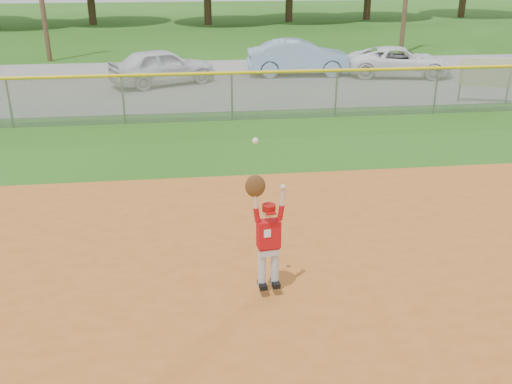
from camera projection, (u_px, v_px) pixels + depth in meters
ground at (288, 290)px, 8.91m from camera, size 120.00×120.00×0.00m
parking_strip at (220, 81)px, 23.56m from camera, size 44.00×10.00×0.03m
car_white_a at (162, 66)px, 22.69m from camera, size 4.52×3.30×1.43m
car_blue at (300, 57)px, 24.49m from camera, size 4.58×1.83×1.48m
car_white_b at (400, 62)px, 24.29m from camera, size 4.69×2.80×1.22m
sponsor_sign at (486, 74)px, 19.70m from camera, size 1.71×0.60×1.59m
outfield_fence at (232, 93)px, 17.73m from camera, size 40.06×0.10×1.55m
ballplayer at (267, 232)px, 8.38m from camera, size 0.61×0.27×2.37m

